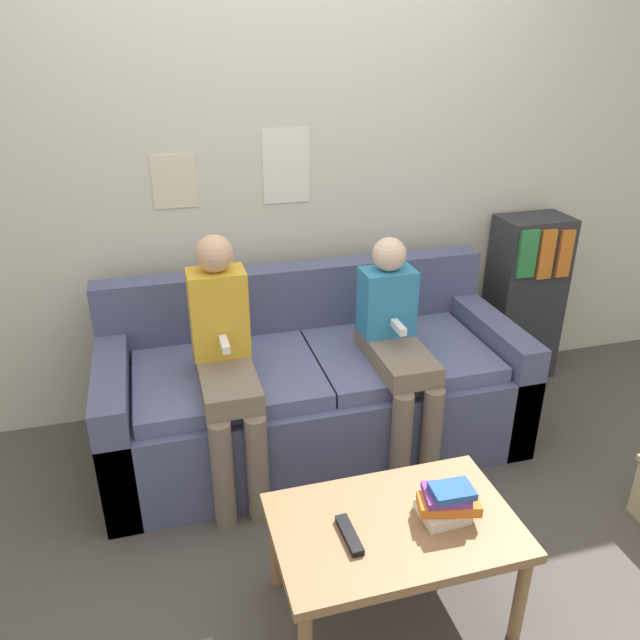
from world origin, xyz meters
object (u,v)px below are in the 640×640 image
(tv_remote, at_px, (349,535))
(coffee_table, at_px, (395,534))
(person_left, at_px, (225,359))
(person_right, at_px, (397,345))
(bookshelf, at_px, (524,298))
(couch, at_px, (313,390))

(tv_remote, bearing_deg, coffee_table, 5.99)
(person_left, relative_size, person_right, 1.07)
(bookshelf, bearing_deg, couch, -166.15)
(couch, distance_m, tv_remote, 1.09)
(couch, bearing_deg, coffee_table, -89.95)
(coffee_table, bearing_deg, tv_remote, -172.25)
(couch, bearing_deg, bookshelf, 13.85)
(couch, xyz_separation_m, person_left, (-0.43, -0.19, 0.34))
(person_right, height_order, tv_remote, person_right)
(coffee_table, bearing_deg, couch, 90.05)
(coffee_table, relative_size, tv_remote, 4.71)
(person_left, distance_m, bookshelf, 1.84)
(bookshelf, bearing_deg, tv_remote, -136.93)
(couch, relative_size, tv_remote, 11.35)
(coffee_table, height_order, person_right, person_right)
(bookshelf, bearing_deg, person_left, -163.49)
(tv_remote, bearing_deg, person_left, 104.81)
(coffee_table, bearing_deg, person_right, 68.37)
(person_right, xyz_separation_m, tv_remote, (-0.50, -0.87, -0.18))
(couch, height_order, bookshelf, bookshelf)
(bookshelf, bearing_deg, coffee_table, -134.03)
(couch, distance_m, coffee_table, 1.05)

